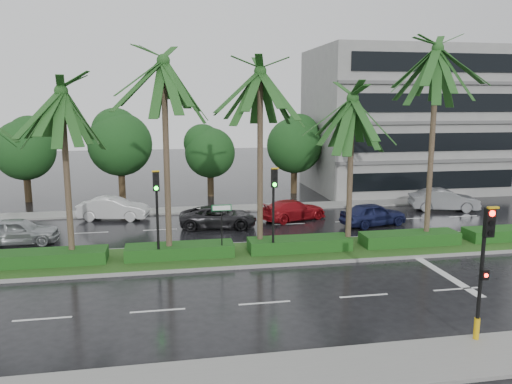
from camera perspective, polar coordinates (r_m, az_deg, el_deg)
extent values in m
plane|color=black|center=(24.07, -1.37, -8.03)|extent=(120.00, 120.00, 0.00)
cube|color=gray|center=(14.89, 5.15, -19.95)|extent=(40.00, 2.40, 0.12)
cube|color=gray|center=(35.56, -4.38, -1.95)|extent=(40.00, 2.00, 0.12)
cube|color=gray|center=(24.99, -1.73, -7.17)|extent=(36.00, 4.00, 0.14)
cube|color=#1B4818|center=(24.97, -1.73, -7.00)|extent=(35.60, 3.70, 0.02)
cube|color=#144617|center=(25.23, -22.55, -6.90)|extent=(5.20, 1.40, 0.60)
cube|color=#144617|center=(24.63, -8.70, -6.62)|extent=(5.20, 1.40, 0.60)
cube|color=#144617|center=(25.48, 4.99, -5.97)|extent=(5.20, 1.40, 0.60)
cube|color=#144617|center=(27.63, 17.13, -5.10)|extent=(5.20, 1.40, 0.60)
cube|color=#144617|center=(30.82, 27.12, -4.22)|extent=(5.20, 1.40, 0.60)
cube|color=silver|center=(31.68, -25.57, -4.55)|extent=(2.00, 0.12, 0.01)
cube|color=silver|center=(19.64, -23.23, -13.19)|extent=(2.00, 0.12, 0.01)
cube|color=silver|center=(30.85, -18.37, -4.44)|extent=(2.00, 0.12, 0.01)
cube|color=silver|center=(19.13, -11.17, -13.15)|extent=(2.00, 0.12, 0.01)
cube|color=silver|center=(30.53, -10.90, -4.25)|extent=(2.00, 0.12, 0.01)
cube|color=silver|center=(19.45, 0.98, -12.55)|extent=(2.00, 0.12, 0.01)
cube|color=silver|center=(30.73, -3.41, -3.98)|extent=(2.00, 0.12, 0.01)
cube|color=silver|center=(20.56, 12.21, -11.50)|extent=(2.00, 0.12, 0.01)
cube|color=silver|center=(31.44, 3.86, -3.66)|extent=(2.00, 0.12, 0.01)
cube|color=silver|center=(22.34, 21.90, -10.25)|extent=(2.00, 0.12, 0.01)
cube|color=silver|center=(32.63, 10.70, -3.30)|extent=(2.00, 0.12, 0.01)
cube|color=silver|center=(34.25, 16.97, -2.93)|extent=(2.00, 0.12, 0.01)
cube|color=silver|center=(36.24, 22.61, -2.57)|extent=(2.00, 0.12, 0.01)
cube|color=silver|center=(24.19, 20.39, -8.58)|extent=(0.40, 6.00, 0.01)
cylinder|color=#403225|center=(24.35, -20.78, 1.42)|extent=(0.28, 0.28, 7.88)
cylinder|color=#403225|center=(25.14, -20.25, -6.99)|extent=(0.40, 0.40, 0.44)
cylinder|color=#403225|center=(23.65, -10.18, 3.34)|extent=(0.28, 0.28, 9.23)
cylinder|color=#403225|center=(24.55, -9.86, -6.90)|extent=(0.40, 0.40, 0.44)
cylinder|color=#403225|center=(24.39, 0.47, 3.23)|extent=(0.28, 0.28, 8.83)
cylinder|color=#403225|center=(25.25, 0.46, -6.26)|extent=(0.40, 0.40, 0.44)
cylinder|color=#403225|center=(25.33, 10.70, 1.87)|extent=(0.28, 0.28, 7.57)
cylinder|color=#403225|center=(26.07, 10.44, -5.91)|extent=(0.40, 0.40, 0.44)
cylinder|color=#403225|center=(27.38, 19.42, 4.70)|extent=(0.28, 0.28, 10.05)
cylinder|color=#403225|center=(28.20, 18.84, -5.06)|extent=(0.40, 0.40, 0.44)
cylinder|color=black|center=(17.32, 24.22, -9.98)|extent=(0.12, 0.12, 3.40)
cube|color=black|center=(16.59, 25.11, -3.17)|extent=(0.30, 0.18, 0.90)
cube|color=gold|center=(16.40, 25.48, -1.63)|extent=(0.34, 0.12, 0.06)
cylinder|color=#FF0C05|center=(16.45, 25.39, -2.23)|extent=(0.18, 0.04, 0.18)
cylinder|color=black|center=(16.51, 25.31, -3.24)|extent=(0.18, 0.04, 0.18)
cylinder|color=black|center=(16.58, 25.24, -4.25)|extent=(0.18, 0.04, 0.18)
cylinder|color=gold|center=(17.81, 23.90, -14.07)|extent=(0.18, 0.18, 0.70)
cube|color=black|center=(17.04, 24.65, -8.56)|extent=(0.22, 0.16, 0.32)
cylinder|color=#FF0C05|center=(16.97, 24.83, -8.65)|extent=(0.12, 0.03, 0.12)
cylinder|color=black|center=(23.68, -11.17, -3.87)|extent=(0.12, 0.12, 3.40)
cube|color=black|center=(23.08, -11.35, 1.21)|extent=(0.30, 0.18, 0.90)
cube|color=gold|center=(22.89, -11.40, 2.35)|extent=(0.34, 0.12, 0.06)
cylinder|color=black|center=(22.94, -11.38, 1.91)|extent=(0.18, 0.04, 0.18)
cylinder|color=black|center=(22.98, -11.36, 1.17)|extent=(0.18, 0.04, 0.18)
cylinder|color=#0CE519|center=(23.03, -11.33, 0.43)|extent=(0.18, 0.04, 0.18)
cylinder|color=black|center=(24.21, 1.98, -3.37)|extent=(0.12, 0.12, 3.40)
cube|color=black|center=(23.62, 2.11, 1.61)|extent=(0.30, 0.18, 0.90)
cube|color=gold|center=(23.44, 2.18, 2.72)|extent=(0.34, 0.12, 0.06)
cylinder|color=black|center=(23.48, 2.16, 2.29)|extent=(0.18, 0.04, 0.18)
cylinder|color=black|center=(23.52, 2.16, 1.57)|extent=(0.18, 0.04, 0.18)
cylinder|color=#0CE519|center=(23.57, 2.15, 0.85)|extent=(0.18, 0.04, 0.18)
cylinder|color=black|center=(24.01, -3.93, -4.49)|extent=(0.06, 0.06, 2.60)
cube|color=#0C5926|center=(23.71, -3.96, -1.82)|extent=(0.95, 0.04, 0.30)
cube|color=white|center=(23.69, -3.95, -1.83)|extent=(0.85, 0.01, 0.22)
cylinder|color=#39271A|center=(41.93, -24.64, 0.46)|extent=(0.52, 0.52, 2.21)
sphere|color=#153514|center=(41.58, -24.93, 4.36)|extent=(4.55, 4.55, 4.55)
sphere|color=#153514|center=(41.81, -24.92, 5.61)|extent=(3.41, 3.41, 3.41)
cylinder|color=#39271A|center=(40.73, -15.07, 0.92)|extent=(0.52, 0.52, 2.40)
sphere|color=#153514|center=(40.36, -15.28, 5.29)|extent=(4.94, 4.94, 4.94)
sphere|color=#153514|center=(40.60, -15.30, 6.67)|extent=(3.70, 3.70, 3.70)
cylinder|color=#39271A|center=(40.77, -5.21, 0.92)|extent=(0.52, 0.52, 1.96)
sphere|color=#153514|center=(40.44, -5.27, 4.49)|extent=(4.04, 4.04, 4.04)
sphere|color=#153514|center=(40.67, -5.32, 5.64)|extent=(3.03, 3.03, 3.03)
cylinder|color=#39271A|center=(41.94, 4.36, 1.38)|extent=(0.52, 0.52, 2.23)
sphere|color=#153514|center=(41.60, 4.41, 5.32)|extent=(4.58, 4.58, 4.58)
sphere|color=#153514|center=(41.82, 4.32, 6.58)|extent=(3.44, 3.44, 3.44)
cylinder|color=#39271A|center=(44.20, 13.18, 1.79)|extent=(0.52, 0.52, 2.53)
sphere|color=#153514|center=(43.85, 13.35, 6.06)|extent=(5.21, 5.21, 5.21)
sphere|color=#153514|center=(44.07, 13.25, 7.40)|extent=(3.91, 3.91, 3.91)
cube|color=gray|center=(45.51, 16.67, 7.86)|extent=(16.00, 10.00, 12.00)
imported|color=#A2A6AA|center=(29.73, -25.61, -4.05)|extent=(1.78, 4.28, 1.45)
imported|color=silver|center=(33.75, -16.00, -1.81)|extent=(2.34, 4.66, 1.47)
imported|color=black|center=(30.51, -4.35, -2.85)|extent=(2.65, 4.89, 1.30)
imported|color=maroon|center=(32.44, 4.27, -2.05)|extent=(3.30, 4.88, 1.31)
imported|color=#181E49|center=(31.71, 13.25, -2.48)|extent=(2.58, 4.46, 1.43)
imported|color=slate|center=(37.51, 20.67, -0.84)|extent=(2.69, 4.92, 1.54)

